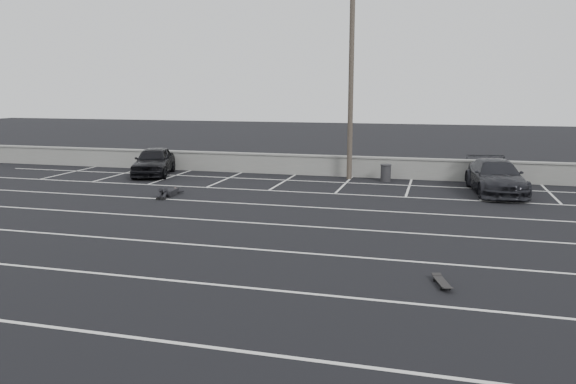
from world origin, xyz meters
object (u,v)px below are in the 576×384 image
(car_left, at_px, (154,161))
(trash_bin, at_px, (386,173))
(car_right, at_px, (496,177))
(person, at_px, (171,190))
(skateboard, at_px, (442,282))
(utility_pole, at_px, (351,80))

(car_left, xyz_separation_m, trash_bin, (11.93, 1.12, -0.31))
(car_right, relative_size, trash_bin, 5.92)
(car_left, relative_size, person, 1.83)
(person, relative_size, skateboard, 2.70)
(utility_pole, distance_m, trash_bin, 4.81)
(car_right, bearing_deg, person, -170.39)
(car_left, relative_size, car_right, 0.88)
(car_left, xyz_separation_m, utility_pole, (10.09, 1.38, 4.13))
(trash_bin, bearing_deg, car_right, -21.48)
(trash_bin, bearing_deg, person, -144.73)
(person, bearing_deg, car_left, 120.48)
(car_left, height_order, car_right, car_left)
(car_left, height_order, trash_bin, car_left)
(car_left, xyz_separation_m, skateboard, (14.60, -13.50, -0.66))
(skateboard, bearing_deg, person, 126.51)
(car_left, distance_m, person, 6.00)
(utility_pole, xyz_separation_m, skateboard, (4.51, -14.89, -4.78))
(car_right, bearing_deg, car_left, 169.88)
(trash_bin, distance_m, person, 10.42)
(car_left, relative_size, trash_bin, 5.19)
(car_left, height_order, utility_pole, utility_pole)
(car_right, bearing_deg, skateboard, -107.27)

